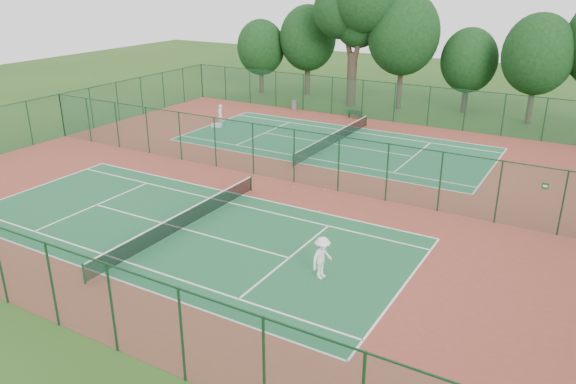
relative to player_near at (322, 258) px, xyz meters
The scene contains 20 objects.
ground 13.06m from the player_near, 130.92° to the left, with size 120.00×120.00×0.00m, color #284B17.
red_pad 13.06m from the player_near, 130.92° to the left, with size 40.00×36.00×0.01m, color brown.
court_near 8.62m from the player_near, behind, with size 23.77×10.97×0.01m, color #1B5734.
court_far 20.70m from the player_near, 114.36° to the left, with size 23.77×10.97×0.01m, color #1E5F3A.
fence_north 29.13m from the player_near, 107.03° to the left, with size 40.00×0.09×3.50m.
fence_south 11.83m from the player_near, 136.27° to the right, with size 40.00×0.09×3.50m.
fence_west 30.19m from the player_near, 160.97° to the left, with size 0.09×36.00×3.50m.
fence_divider 13.04m from the player_near, 130.92° to the left, with size 40.00×0.09×3.50m.
tennis_net_near 8.58m from the player_near, behind, with size 0.10×12.90×0.97m.
tennis_net_far 20.69m from the player_near, 114.36° to the left, with size 0.10×12.90×0.97m.
player_near is the anchor object (origin of this frame).
player_far 27.82m from the player_near, 135.70° to the left, with size 0.63×0.41×1.73m, color silver.
trash_bin 32.15m from the player_near, 121.80° to the left, with size 0.54×0.54×0.97m, color slate.
bench 29.24m from the player_near, 111.18° to the left, with size 1.31×0.39×0.81m.
kit_bag 26.83m from the player_near, 136.77° to the left, with size 0.89×0.33×0.33m, color silver.
stray_ball_a 11.16m from the player_near, 126.00° to the left, with size 0.08×0.08×0.08m, color gold.
stray_ball_b 10.70m from the player_near, 115.86° to the left, with size 0.07×0.07×0.07m, color yellow.
stray_ball_c 12.40m from the player_near, 132.47° to the left, with size 0.07×0.07×0.07m, color gold.
big_tree 35.74m from the player_near, 111.94° to the left, with size 8.45×6.19×12.98m.
evergreen_row 35.04m from the player_near, 103.25° to the left, with size 39.00×5.00×12.00m, color black, non-canonical shape.
Camera 1 is at (18.06, -29.14, 12.42)m, focal length 35.00 mm.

